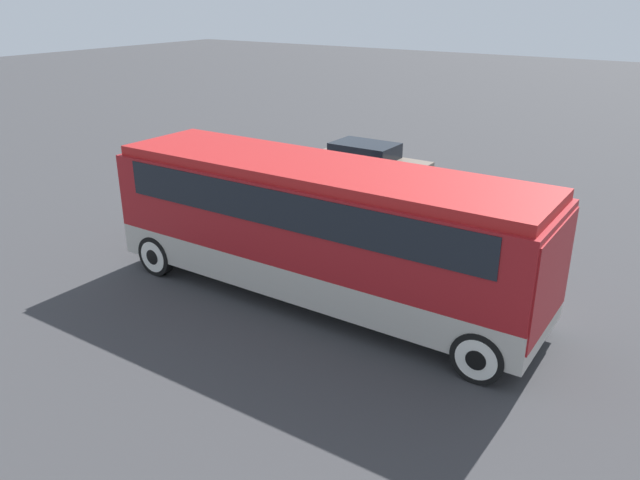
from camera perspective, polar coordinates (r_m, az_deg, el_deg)
The scene contains 4 objects.
ground_plane at distance 14.39m, azimuth 0.00°, elevation -5.21°, with size 120.00×120.00×0.00m, color #38383A.
tour_bus at distance 13.59m, azimuth 0.34°, elevation 1.76°, with size 10.01×2.69×3.13m.
parked_car_near at distance 23.17m, azimuth 4.36°, elevation 7.12°, with size 4.45×1.80×1.38m.
parked_car_mid at distance 19.02m, azimuth 2.25°, elevation 3.90°, with size 4.67×1.95×1.39m.
Camera 1 is at (7.12, -10.66, 6.53)m, focal length 35.00 mm.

